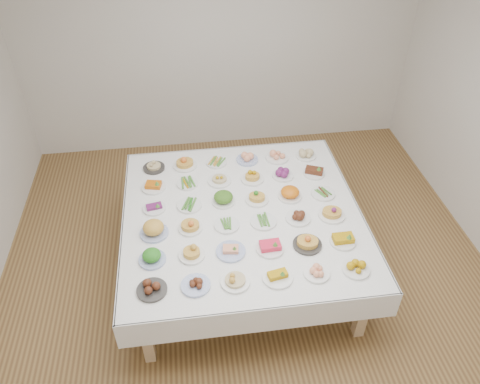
{
  "coord_description": "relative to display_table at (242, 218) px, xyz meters",
  "views": [
    {
      "loc": [
        -0.51,
        -3.13,
        3.67
      ],
      "look_at": [
        -0.05,
        0.25,
        0.88
      ],
      "focal_mm": 35.0,
      "sensor_mm": 36.0,
      "label": 1
    }
  ],
  "objects": [
    {
      "name": "dish_34",
      "position": [
        0.49,
        0.82,
        0.12
      ],
      "size": [
        0.24,
        0.24,
        0.11
      ],
      "color": "white",
      "rests_on": "display_table"
    },
    {
      "name": "dish_1",
      "position": [
        -0.49,
        -0.82,
        0.11
      ],
      "size": [
        0.23,
        0.23,
        0.09
      ],
      "color": "#4C66B2",
      "rests_on": "display_table"
    },
    {
      "name": "dish_8",
      "position": [
        -0.17,
        -0.49,
        0.1
      ],
      "size": [
        0.25,
        0.25,
        0.09
      ],
      "color": "#4C66B2",
      "rests_on": "display_table"
    },
    {
      "name": "dish_4",
      "position": [
        0.49,
        -0.82,
        0.1
      ],
      "size": [
        0.21,
        0.21,
        0.09
      ],
      "color": "white",
      "rests_on": "display_table"
    },
    {
      "name": "dish_26",
      "position": [
        -0.16,
        0.5,
        0.12
      ],
      "size": [
        0.24,
        0.24,
        0.11
      ],
      "color": "white",
      "rests_on": "display_table"
    },
    {
      "name": "dish_2",
      "position": [
        -0.17,
        -0.82,
        0.13
      ],
      "size": [
        0.23,
        0.23,
        0.13
      ],
      "color": "white",
      "rests_on": "display_table"
    },
    {
      "name": "dish_35",
      "position": [
        0.81,
        0.81,
        0.11
      ],
      "size": [
        0.22,
        0.22,
        0.1
      ],
      "color": "white",
      "rests_on": "display_table"
    },
    {
      "name": "dish_12",
      "position": [
        -0.81,
        -0.17,
        0.14
      ],
      "size": [
        0.25,
        0.25,
        0.15
      ],
      "color": "#4C66B2",
      "rests_on": "display_table"
    },
    {
      "name": "dish_17",
      "position": [
        0.82,
        -0.16,
        0.13
      ],
      "size": [
        0.25,
        0.25,
        0.14
      ],
      "color": "white",
      "rests_on": "display_table"
    },
    {
      "name": "dish_0",
      "position": [
        -0.83,
        -0.82,
        0.11
      ],
      "size": [
        0.24,
        0.24,
        0.11
      ],
      "color": "#2D2A28",
      "rests_on": "display_table"
    },
    {
      "name": "dish_16",
      "position": [
        0.5,
        -0.16,
        0.12
      ],
      "size": [
        0.23,
        0.23,
        0.11
      ],
      "color": "white",
      "rests_on": "display_table"
    },
    {
      "name": "dish_10",
      "position": [
        0.5,
        -0.5,
        0.14
      ],
      "size": [
        0.25,
        0.25,
        0.15
      ],
      "color": "#2D2A28",
      "rests_on": "display_table"
    },
    {
      "name": "dish_24",
      "position": [
        -0.82,
        0.48,
        0.11
      ],
      "size": [
        0.24,
        0.24,
        0.11
      ],
      "color": "white",
      "rests_on": "display_table"
    },
    {
      "name": "dish_19",
      "position": [
        -0.48,
        0.16,
        0.09
      ],
      "size": [
        0.25,
        0.23,
        0.06
      ],
      "color": "white",
      "rests_on": "display_table"
    },
    {
      "name": "dish_5",
      "position": [
        0.82,
        -0.83,
        0.11
      ],
      "size": [
        0.22,
        0.22,
        0.1
      ],
      "color": "white",
      "rests_on": "display_table"
    },
    {
      "name": "dish_6",
      "position": [
        -0.83,
        -0.49,
        0.12
      ],
      "size": [
        0.23,
        0.23,
        0.12
      ],
      "color": "#4C66B2",
      "rests_on": "display_table"
    },
    {
      "name": "dish_9",
      "position": [
        0.17,
        -0.5,
        0.11
      ],
      "size": [
        0.24,
        0.24,
        0.11
      ],
      "color": "white",
      "rests_on": "display_table"
    },
    {
      "name": "dish_31",
      "position": [
        -0.5,
        0.81,
        0.14
      ],
      "size": [
        0.26,
        0.25,
        0.15
      ],
      "color": "white",
      "rests_on": "display_table"
    },
    {
      "name": "display_table",
      "position": [
        0.0,
        0.0,
        0.0
      ],
      "size": [
        2.23,
        2.23,
        0.75
      ],
      "color": "white",
      "rests_on": "ground"
    },
    {
      "name": "dish_22",
      "position": [
        0.49,
        0.16,
        0.13
      ],
      "size": [
        0.24,
        0.24,
        0.13
      ],
      "color": "white",
      "rests_on": "display_table"
    },
    {
      "name": "dish_27",
      "position": [
        0.17,
        0.48,
        0.12
      ],
      "size": [
        0.23,
        0.23,
        0.13
      ],
      "color": "white",
      "rests_on": "display_table"
    },
    {
      "name": "dish_13",
      "position": [
        -0.49,
        -0.15,
        0.13
      ],
      "size": [
        0.22,
        0.22,
        0.14
      ],
      "color": "white",
      "rests_on": "display_table"
    },
    {
      "name": "dish_14",
      "position": [
        -0.16,
        -0.16,
        0.09
      ],
      "size": [
        0.23,
        0.23,
        0.05
      ],
      "color": "white",
      "rests_on": "display_table"
    },
    {
      "name": "dish_18",
      "position": [
        -0.81,
        0.16,
        0.1
      ],
      "size": [
        0.21,
        0.21,
        0.09
      ],
      "color": "white",
      "rests_on": "display_table"
    },
    {
      "name": "dish_11",
      "position": [
        0.81,
        -0.5,
        0.11
      ],
      "size": [
        0.22,
        0.22,
        0.11
      ],
      "color": "white",
      "rests_on": "display_table"
    },
    {
      "name": "dish_28",
      "position": [
        0.49,
        0.5,
        0.11
      ],
      "size": [
        0.21,
        0.21,
        0.1
      ],
      "color": "white",
      "rests_on": "display_table"
    },
    {
      "name": "dish_29",
      "position": [
        0.82,
        0.49,
        0.11
      ],
      "size": [
        0.22,
        0.22,
        0.1
      ],
      "color": "white",
      "rests_on": "display_table"
    },
    {
      "name": "dish_25",
      "position": [
        -0.49,
        0.5,
        0.09
      ],
      "size": [
        0.22,
        0.21,
        0.05
      ],
      "color": "white",
      "rests_on": "display_table"
    },
    {
      "name": "dish_7",
      "position": [
        -0.5,
        -0.49,
        0.12
      ],
      "size": [
        0.22,
        0.22,
        0.13
      ],
      "color": "white",
      "rests_on": "display_table"
    },
    {
      "name": "dish_32",
      "position": [
        -0.16,
        0.82,
        0.09
      ],
      "size": [
        0.22,
        0.22,
        0.05
      ],
      "color": "white",
      "rests_on": "display_table"
    },
    {
      "name": "dish_15",
      "position": [
        0.17,
        -0.16,
        0.09
      ],
      "size": [
        0.24,
        0.24,
        0.05
      ],
      "color": "white",
      "rests_on": "display_table"
    },
    {
      "name": "dish_3",
      "position": [
        0.17,
        -0.82,
        0.11
      ],
      "size": [
        0.24,
        0.24,
        0.1
      ],
      "color": "white",
      "rests_on": "display_table"
    },
    {
      "name": "dish_23",
      "position": [
        0.82,
        0.16,
        0.08
      ],
      "size": [
        0.23,
        0.23,
        0.05
      ],
      "color": "white",
      "rests_on": "display_table"
    },
    {
      "name": "room_envelope",
      "position": [
        0.05,
        -0.1,
        1.15
      ],
      "size": [
        5.02,
        5.02,
        2.81
      ],
      "color": "olive",
      "rests_on": "ground"
    },
    {
      "name": "dish_20",
      "position": [
        -0.16,
        0.17,
        0.12
      ],
      "size": [
        0.22,
        0.22,
        0.13
      ],
      "color": "white",
      "rests_on": "display_table"
    },
    {
      "name": "dish_21",
      "position": [
        0.17,
        0.15,
        0.12
      ],
      "size": [
        0.22,
        0.22,
        0.12
      ],
      "color": "white",
      "rests_on": "display_table"
    },
    {
      "name": "dish_30",
      "position": [
        -0.82,
        0.81,
        0.12
      ],
      "size": [
        0.22,
        0.22,
        0.12
      ],
      "color": "#2D2A28",
      "rests_on": "display_table"
    },
    {
      "name": "dish_33",
      "position": [
        0.17,
        0.82,
        0.11
      ],
      "size": [
        0.23,
        0.23,
        0.11
      ],
      "color": "#4C66B2",
      "rests_on": "display_table"
    }
  ]
}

